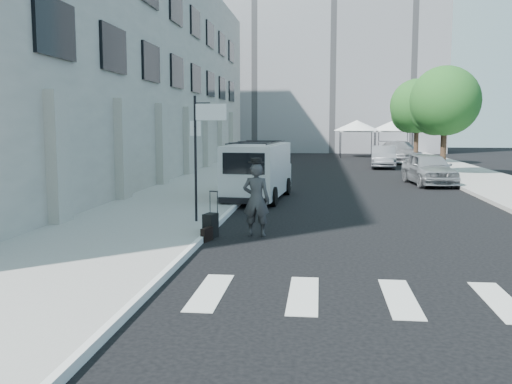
% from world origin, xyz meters
% --- Properties ---
extents(ground, '(120.00, 120.00, 0.00)m').
position_xyz_m(ground, '(0.00, 0.00, 0.00)').
color(ground, black).
rests_on(ground, ground).
extents(sidewalk_left, '(4.50, 48.00, 0.15)m').
position_xyz_m(sidewalk_left, '(-4.25, 16.00, 0.07)').
color(sidewalk_left, gray).
rests_on(sidewalk_left, ground).
extents(sidewalk_right, '(4.00, 56.00, 0.15)m').
position_xyz_m(sidewalk_right, '(9.00, 20.00, 0.07)').
color(sidewalk_right, gray).
rests_on(sidewalk_right, ground).
extents(building_left, '(10.00, 44.00, 12.00)m').
position_xyz_m(building_left, '(-11.50, 18.00, 6.00)').
color(building_left, gray).
rests_on(building_left, ground).
extents(building_far, '(22.00, 12.00, 25.00)m').
position_xyz_m(building_far, '(2.00, 50.00, 12.50)').
color(building_far, slate).
rests_on(building_far, ground).
extents(sign_pole, '(1.03, 0.07, 3.50)m').
position_xyz_m(sign_pole, '(-2.36, 3.20, 2.65)').
color(sign_pole, black).
rests_on(sign_pole, sidewalk_left).
extents(tree_near, '(3.80, 3.83, 6.03)m').
position_xyz_m(tree_near, '(7.50, 20.15, 3.97)').
color(tree_near, black).
rests_on(tree_near, ground).
extents(tree_far, '(3.80, 3.83, 6.03)m').
position_xyz_m(tree_far, '(7.50, 29.15, 3.97)').
color(tree_far, black).
rests_on(tree_far, ground).
extents(tent_left, '(4.00, 4.00, 3.20)m').
position_xyz_m(tent_left, '(4.00, 38.00, 2.71)').
color(tent_left, black).
rests_on(tent_left, ground).
extents(tent_right, '(4.00, 4.00, 3.20)m').
position_xyz_m(tent_right, '(7.20, 38.50, 2.71)').
color(tent_right, black).
rests_on(tent_right, ground).
extents(businessman, '(0.71, 0.48, 1.89)m').
position_xyz_m(businessman, '(-0.76, 2.00, 0.95)').
color(businessman, '#353538').
rests_on(businessman, ground).
extents(briefcase, '(0.24, 0.46, 0.34)m').
position_xyz_m(briefcase, '(-1.90, 1.20, 0.17)').
color(briefcase, black).
rests_on(briefcase, ground).
extents(suitcase, '(0.37, 0.48, 1.18)m').
position_xyz_m(suitcase, '(-1.90, 1.69, 0.31)').
color(suitcase, black).
rests_on(suitcase, ground).
extents(cargo_van, '(2.32, 5.68, 2.11)m').
position_xyz_m(cargo_van, '(-1.48, 9.24, 1.10)').
color(cargo_van, beige).
rests_on(cargo_van, ground).
extents(parked_car_a, '(2.26, 4.67, 1.53)m').
position_xyz_m(parked_car_a, '(5.99, 15.28, 0.77)').
color(parked_car_a, gray).
rests_on(parked_car_a, ground).
extents(parked_car_b, '(1.90, 4.48, 1.44)m').
position_xyz_m(parked_car_b, '(5.00, 25.76, 0.72)').
color(parked_car_b, slate).
rests_on(parked_car_b, ground).
extents(parked_car_c, '(3.01, 5.82, 1.61)m').
position_xyz_m(parked_car_c, '(6.72, 31.01, 0.81)').
color(parked_car_c, gray).
rests_on(parked_car_c, ground).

